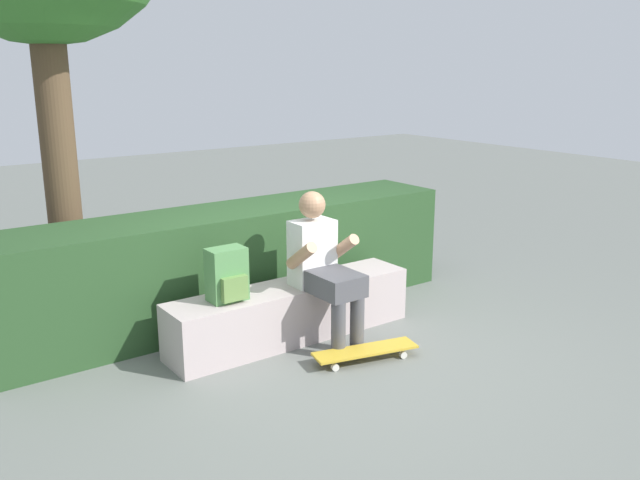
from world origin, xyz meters
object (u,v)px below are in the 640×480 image
object	(u,v)px
bench_main	(292,312)
backpack_on_bench	(227,275)
person_skater	(323,264)
skateboard_near_person	(365,351)

from	to	relation	value
bench_main	backpack_on_bench	xyz separation A→B (m)	(-0.57, -0.01, 0.42)
person_skater	backpack_on_bench	world-z (taller)	person_skater
bench_main	backpack_on_bench	distance (m)	0.71
bench_main	skateboard_near_person	distance (m)	0.73
person_skater	skateboard_near_person	world-z (taller)	person_skater
bench_main	person_skater	size ratio (longest dim) A/B	1.74
bench_main	skateboard_near_person	bearing A→B (deg)	-73.44
bench_main	person_skater	world-z (taller)	person_skater
backpack_on_bench	skateboard_near_person	bearing A→B (deg)	-40.97
bench_main	person_skater	distance (m)	0.50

